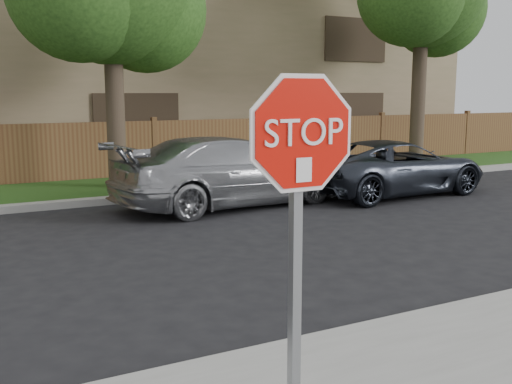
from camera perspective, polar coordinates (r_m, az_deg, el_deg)
ground at (r=5.32m, az=-11.77°, el=-17.48°), size 90.00×90.00×0.00m
far_curb at (r=13.00m, az=-21.87°, el=-1.44°), size 70.00×0.30×0.15m
grass_strip at (r=14.62m, az=-22.57°, el=-0.39°), size 70.00×3.00×0.12m
stop_sign at (r=3.70m, az=4.20°, el=0.66°), size 1.01×0.13×2.55m
sedan_right at (r=12.63m, az=-2.55°, el=1.98°), size 5.27×2.64×1.47m
sedan_far_right at (r=14.42m, az=13.03°, el=2.31°), size 4.71×2.34×1.28m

